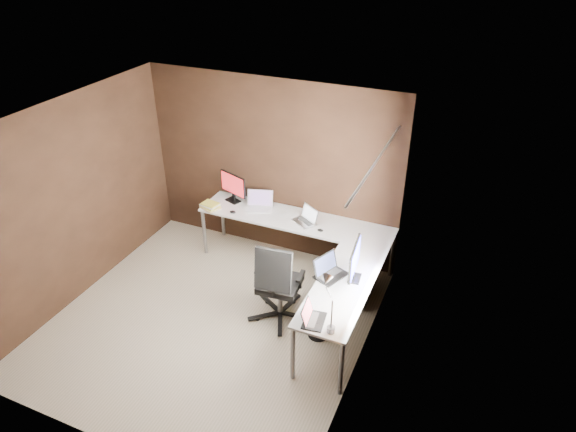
# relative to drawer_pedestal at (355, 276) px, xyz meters

# --- Properties ---
(room) EXTENTS (3.60, 3.60, 2.50)m
(room) POSITION_rel_drawer_pedestal_xyz_m (-1.09, -1.08, 0.98)
(room) COLOR tan
(room) RESTS_ON ground
(desk) EXTENTS (2.65, 2.25, 0.73)m
(desk) POSITION_rel_drawer_pedestal_xyz_m (-0.59, -0.11, 0.38)
(desk) COLOR silver
(desk) RESTS_ON ground
(drawer_pedestal) EXTENTS (0.42, 0.50, 0.60)m
(drawer_pedestal) POSITION_rel_drawer_pedestal_xyz_m (0.00, 0.00, 0.00)
(drawer_pedestal) COLOR silver
(drawer_pedestal) RESTS_ON ground
(monitor_left) EXTENTS (0.45, 0.21, 0.41)m
(monitor_left) POSITION_rel_drawer_pedestal_xyz_m (-1.95, 0.47, 0.66)
(monitor_left) COLOR black
(monitor_left) RESTS_ON desk
(monitor_right) EXTENTS (0.15, 0.53, 0.44)m
(monitor_right) POSITION_rel_drawer_pedestal_xyz_m (0.13, -0.60, 0.68)
(monitor_right) COLOR black
(monitor_right) RESTS_ON desk
(laptop_white) EXTENTS (0.41, 0.34, 0.24)m
(laptop_white) POSITION_rel_drawer_pedestal_xyz_m (-1.52, 0.43, 0.48)
(laptop_white) COLOR silver
(laptop_white) RESTS_ON desk
(laptop_silver) EXTENTS (0.38, 0.35, 0.21)m
(laptop_silver) POSITION_rel_drawer_pedestal_xyz_m (-0.79, 0.33, 0.48)
(laptop_silver) COLOR silver
(laptop_silver) RESTS_ON desk
(laptop_black_big) EXTENTS (0.37, 0.42, 0.24)m
(laptop_black_big) POSITION_rel_drawer_pedestal_xyz_m (-0.14, -0.64, 0.48)
(laptop_black_big) COLOR black
(laptop_black_big) RESTS_ON desk
(laptop_black_small) EXTENTS (0.24, 0.32, 0.20)m
(laptop_black_small) POSITION_rel_drawer_pedestal_xyz_m (-0.05, -1.43, 0.47)
(laptop_black_small) COLOR black
(laptop_black_small) RESTS_ON desk
(book_stack) EXTENTS (0.30, 0.27, 0.08)m
(book_stack) POSITION_rel_drawer_pedestal_xyz_m (-2.14, 0.15, 0.47)
(book_stack) COLOR tan
(book_stack) RESTS_ON desk
(mouse_left) EXTENTS (0.10, 0.09, 0.03)m
(mouse_left) POSITION_rel_drawer_pedestal_xyz_m (-1.79, 0.15, 0.45)
(mouse_left) COLOR black
(mouse_left) RESTS_ON desk
(mouse_corner) EXTENTS (0.08, 0.05, 0.03)m
(mouse_corner) POSITION_rel_drawer_pedestal_xyz_m (-0.54, 0.18, 0.45)
(mouse_corner) COLOR black
(mouse_corner) RESTS_ON desk
(desk_lamp) EXTENTS (0.19, 0.22, 0.60)m
(desk_lamp) POSITION_rel_drawer_pedestal_xyz_m (0.12, -1.44, 0.81)
(desk_lamp) COLOR slate
(desk_lamp) RESTS_ON desk
(office_chair) EXTENTS (0.61, 0.61, 1.09)m
(office_chair) POSITION_rel_drawer_pedestal_xyz_m (-0.71, -0.75, 0.02)
(office_chair) COLOR black
(office_chair) RESTS_ON ground
(wastebasket) EXTENTS (0.28, 0.28, 0.27)m
(wastebasket) POSITION_rel_drawer_pedestal_xyz_m (-0.16, -0.86, -0.16)
(wastebasket) COLOR black
(wastebasket) RESTS_ON ground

